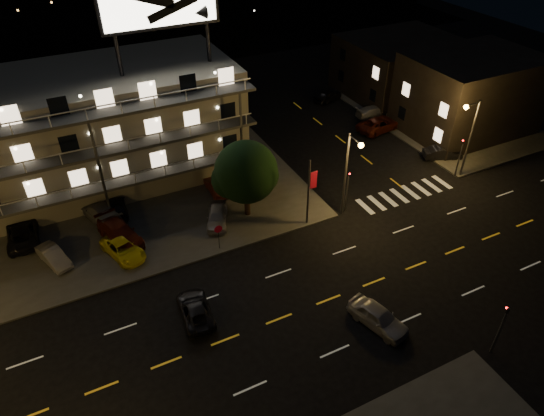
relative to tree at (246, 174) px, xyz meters
name	(u,v)px	position (x,y,z in m)	size (l,w,h in m)	color
ground	(304,309)	(-0.88, -11.84, -4.33)	(140.00, 140.00, 0.00)	black
curb_nw	(59,210)	(-14.88, 8.16, -4.25)	(44.00, 24.00, 0.15)	#353633
curb_ne	(437,114)	(29.12, 8.16, -4.25)	(16.00, 24.00, 0.15)	#353633
motel	(85,130)	(-10.83, 12.04, 1.02)	(28.00, 13.80, 18.10)	gray
side_bldg_front	(469,94)	(29.11, 4.16, -0.08)	(14.06, 10.00, 8.50)	black
side_bldg_back	(400,66)	(29.11, 16.16, -0.83)	(14.06, 12.00, 7.00)	black
streetlight_nc	(349,168)	(7.62, -3.91, 0.63)	(0.44, 1.92, 8.00)	#2D2D30
streetlight_ne	(469,132)	(21.25, -3.54, 0.63)	(1.92, 0.44, 8.00)	#2D2D30
signal_nw	(347,187)	(8.12, -3.35, -1.76)	(0.20, 0.27, 4.60)	#2D2D30
signal_sw	(502,325)	(8.12, -20.34, -1.76)	(0.20, 0.27, 4.60)	#2D2D30
signal_ne	(460,153)	(21.11, -3.34, -1.76)	(0.27, 0.20, 4.60)	#2D2D30
banner_north	(309,191)	(4.20, -3.44, -0.90)	(0.83, 0.16, 6.40)	#2D2D30
stop_sign	(219,233)	(-3.88, -3.27, -2.62)	(0.91, 0.11, 2.61)	#2D2D30
tree	(246,174)	(0.00, 0.00, 0.00)	(5.58, 5.38, 7.03)	black
lot_car_1	(53,256)	(-15.99, 0.91, -3.57)	(1.29, 3.71, 1.22)	gray
lot_car_2	(123,249)	(-10.96, -0.62, -3.56)	(2.03, 4.40, 1.22)	yellow
lot_car_3	(120,233)	(-10.79, 1.30, -3.40)	(2.16, 5.32, 1.54)	#51180B
lot_car_4	(217,216)	(-2.81, -0.03, -3.48)	(1.65, 4.11, 1.40)	gray
lot_car_6	(22,233)	(-17.93, 4.96, -3.45)	(2.41, 5.24, 1.45)	black
lot_car_7	(100,211)	(-11.67, 5.04, -3.42)	(2.11, 5.19, 1.51)	gray
lot_car_8	(116,205)	(-10.25, 5.40, -3.43)	(1.77, 4.41, 1.50)	black
lot_car_9	(216,187)	(-1.22, 4.33, -3.56)	(1.30, 3.74, 1.23)	#51180B
side_car_0	(442,153)	(22.32, -0.09, -3.67)	(1.40, 4.00, 1.32)	black
side_car_1	(379,124)	(20.22, 8.03, -3.56)	(2.55, 5.53, 1.54)	#51180B
side_car_2	(375,112)	(21.90, 11.13, -3.64)	(1.91, 4.70, 1.36)	gray
side_car_3	(328,95)	(19.35, 17.83, -3.59)	(1.75, 4.34, 1.48)	black
road_car_east	(378,317)	(2.88, -15.24, -3.58)	(1.77, 4.40, 1.50)	gray
road_car_west	(195,310)	(-7.92, -9.02, -3.72)	(2.03, 4.39, 1.22)	black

